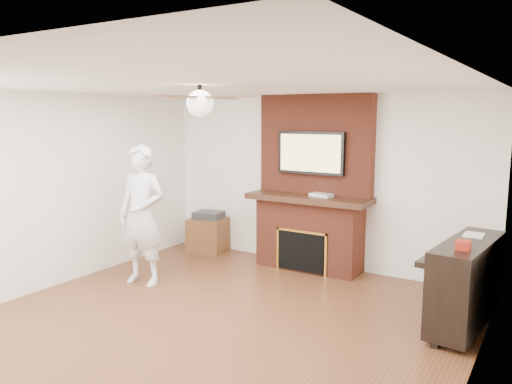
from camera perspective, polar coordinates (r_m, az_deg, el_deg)
The scene contains 13 objects.
room_shell at distance 5.02m, azimuth -6.21°, elevation -2.30°, with size 5.36×5.86×2.86m.
fireplace at distance 7.21m, azimuth 6.35°, elevation -0.95°, with size 1.78×0.64×2.50m.
tv at distance 7.08m, azimuth 6.29°, elevation 4.46°, with size 1.00×0.08×0.60m.
ceiling_fan at distance 4.92m, azimuth -6.43°, elevation 10.14°, with size 1.21×1.21×0.31m.
person at distance 6.67m, azimuth -12.92°, elevation -2.62°, with size 0.67×0.45×1.83m, color silver.
side_table at distance 8.21m, azimuth -5.41°, elevation -4.66°, with size 0.66×0.66×0.65m.
piano at distance 5.70m, azimuth 22.86°, elevation -9.39°, with size 0.67×1.46×1.02m.
cable_box at distance 7.02m, azimuth 7.48°, elevation -0.35°, with size 0.31×0.18×0.04m, color silver.
candle_orange at distance 7.27m, azimuth 5.16°, elevation -8.40°, with size 0.08×0.08×0.13m, color #C15D16.
candle_green at distance 7.22m, azimuth 5.13°, elevation -8.63°, with size 0.06×0.06×0.10m, color #456D2B.
candle_cream at distance 7.19m, azimuth 5.66°, elevation -8.71°, with size 0.08×0.08×0.10m, color #F7E1C5.
candle_blue at distance 7.13m, azimuth 7.00°, elevation -8.98°, with size 0.06×0.06×0.08m, color #306690.
candle_cream_extra at distance 7.10m, azimuth 7.29°, elevation -8.97°, with size 0.08×0.08×0.10m, color #F3E8C1.
Camera 1 is at (3.03, -3.87, 2.22)m, focal length 35.00 mm.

